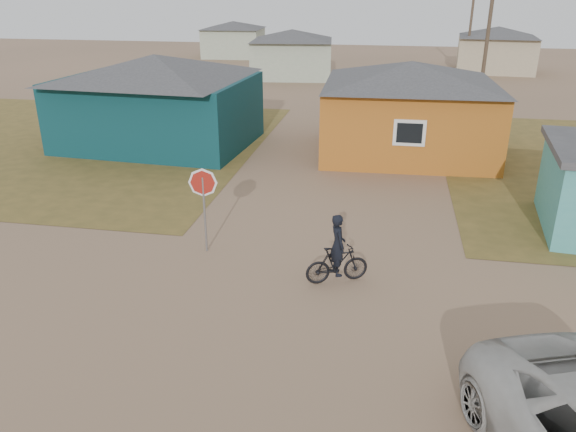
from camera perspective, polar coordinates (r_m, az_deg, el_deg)
name	(u,v)px	position (r m, az deg, el deg)	size (l,w,h in m)	color
ground	(294,326)	(12.32, 0.62, -11.14)	(120.00, 120.00, 0.00)	#8E6D52
grass_nw	(46,141)	(28.76, -23.35, 6.99)	(20.00, 18.00, 0.00)	brown
house_teal	(158,99)	(26.16, -13.11, 11.47)	(8.93, 7.08, 4.00)	#092D32
house_yellow	(409,107)	(24.60, 12.18, 10.75)	(7.72, 6.76, 3.90)	#AD5E1A
house_pale_west	(292,53)	(45.05, 0.42, 16.24)	(7.04, 6.15, 3.60)	#A4AE96
house_beige_east	(496,49)	(51.03, 20.41, 15.65)	(6.95, 6.05, 3.60)	tan
house_pale_north	(234,39)	(58.48, -5.56, 17.50)	(6.28, 5.81, 3.40)	#A4AE96
utility_pole_near	(487,39)	(32.57, 19.59, 16.60)	(1.40, 0.20, 8.00)	#4C3C2D
utility_pole_far	(471,20)	(48.53, 18.11, 18.36)	(1.40, 0.20, 8.00)	#4C3C2D
stop_sign	(203,191)	(15.02, -8.60, 2.53)	(0.76, 0.25, 2.38)	gray
cyclist	(337,258)	(13.75, 5.02, -4.27)	(1.63, 1.04, 1.79)	black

